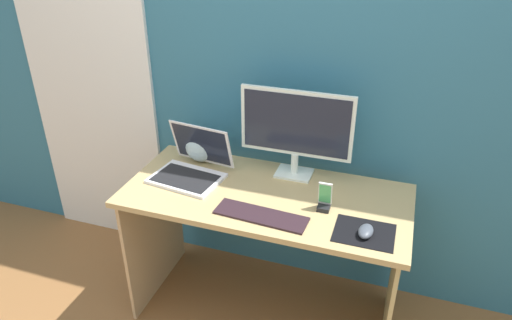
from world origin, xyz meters
TOP-DOWN VIEW (x-y plane):
  - ground_plane at (0.00, 0.00)m, footprint 8.00×8.00m
  - wall_back at (0.00, 0.40)m, footprint 6.00×0.04m
  - door_left at (-1.19, 0.37)m, footprint 0.82×0.02m
  - desk at (0.00, 0.00)m, footprint 1.35×0.62m
  - monitor at (0.08, 0.22)m, footprint 0.55×0.14m
  - laptop at (-0.40, 0.04)m, footprint 0.38×0.35m
  - fishbowl at (-0.42, 0.22)m, footprint 0.18×0.18m
  - keyboard_external at (0.04, -0.19)m, footprint 0.42×0.15m
  - mousepad at (0.48, -0.16)m, footprint 0.25×0.20m
  - mouse at (0.49, -0.18)m, footprint 0.07×0.11m
  - phone_in_dock at (0.29, -0.04)m, footprint 0.06×0.05m

SIDE VIEW (x-z plane):
  - ground_plane at x=0.00m, z-range 0.00..0.00m
  - desk at x=0.00m, z-range 0.22..0.97m
  - mousepad at x=0.48m, z-range 0.75..0.76m
  - keyboard_external at x=0.04m, z-range 0.75..0.76m
  - mouse at x=0.49m, z-range 0.76..0.79m
  - phone_in_dock at x=0.29m, z-range 0.73..0.87m
  - laptop at x=-0.40m, z-range 0.68..0.93m
  - fishbowl at x=-0.42m, z-range 0.75..0.92m
  - door_left at x=-1.19m, z-range 0.00..2.02m
  - monitor at x=0.08m, z-range 0.79..1.23m
  - wall_back at x=0.00m, z-range 0.00..2.50m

